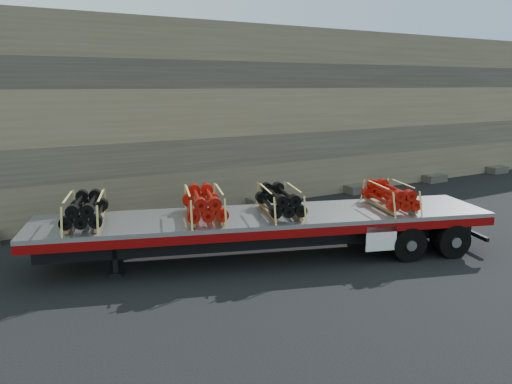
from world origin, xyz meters
TOP-DOWN VIEW (x-y plane):
  - ground at (0.00, 0.00)m, footprint 120.00×120.00m
  - rock_wall at (0.00, 6.50)m, footprint 44.00×3.00m
  - trailer at (-1.05, -0.49)m, footprint 12.62×6.30m
  - bundle_front at (-5.54, 1.03)m, footprint 1.56×2.18m
  - bundle_midfront at (-2.66, 0.06)m, footprint 1.63×2.28m
  - bundle_midrear at (-0.68, -0.62)m, footprint 1.55×2.16m
  - bundle_rear at (2.43, -1.67)m, footprint 1.50×2.09m

SIDE VIEW (x-z plane):
  - ground at x=0.00m, z-range 0.00..0.00m
  - trailer at x=-1.05m, z-range 0.00..1.25m
  - bundle_rear at x=2.43m, z-range 1.25..1.92m
  - bundle_midrear at x=-0.68m, z-range 1.25..1.94m
  - bundle_front at x=-5.54m, z-range 1.25..1.95m
  - bundle_midfront at x=-2.66m, z-range 1.25..1.98m
  - rock_wall at x=0.00m, z-range 0.00..7.00m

